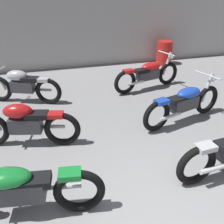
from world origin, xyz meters
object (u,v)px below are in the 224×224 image
at_px(motorcycle_left_row_0, 16,190).
at_px(motorcycle_left_row_1, 25,124).
at_px(motorcycle_right_row_2, 148,74).
at_px(oil_drum, 164,53).
at_px(motorcycle_left_row_2, 22,85).
at_px(motorcycle_right_row_1, 185,102).

height_order(motorcycle_left_row_0, motorcycle_left_row_1, motorcycle_left_row_0).
xyz_separation_m(motorcycle_right_row_2, oil_drum, (1.57, 2.12, -0.03)).
bearing_deg(motorcycle_left_row_2, motorcycle_left_row_0, -89.19).
bearing_deg(motorcycle_right_row_1, motorcycle_left_row_1, -179.97).
height_order(motorcycle_left_row_0, motorcycle_left_row_2, motorcycle_left_row_0).
xyz_separation_m(motorcycle_left_row_0, motorcycle_right_row_1, (3.31, 1.64, 0.00)).
xyz_separation_m(motorcycle_left_row_1, motorcycle_left_row_2, (-0.11, 1.98, 0.00)).
bearing_deg(motorcycle_right_row_1, motorcycle_left_row_0, -153.70).
bearing_deg(motorcycle_left_row_1, motorcycle_right_row_2, 30.91).
relative_size(motorcycle_right_row_2, oil_drum, 2.51).
bearing_deg(oil_drum, motorcycle_right_row_1, -111.23).
bearing_deg(motorcycle_left_row_0, oil_drum, 49.39).
height_order(motorcycle_left_row_2, oil_drum, motorcycle_left_row_2).
distance_m(motorcycle_left_row_1, motorcycle_left_row_2, 1.98).
relative_size(motorcycle_left_row_1, motorcycle_right_row_2, 0.90).
height_order(motorcycle_right_row_2, oil_drum, motorcycle_right_row_2).
bearing_deg(motorcycle_right_row_1, motorcycle_left_row_2, 149.59).
bearing_deg(motorcycle_left_row_0, motorcycle_right_row_2, 47.18).
distance_m(motorcycle_left_row_0, motorcycle_right_row_2, 4.89).
xyz_separation_m(motorcycle_left_row_1, motorcycle_right_row_2, (3.26, 1.95, -0.01)).
xyz_separation_m(motorcycle_left_row_2, motorcycle_right_row_1, (3.36, -1.97, -0.01)).
relative_size(motorcycle_left_row_0, motorcycle_right_row_2, 1.01).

